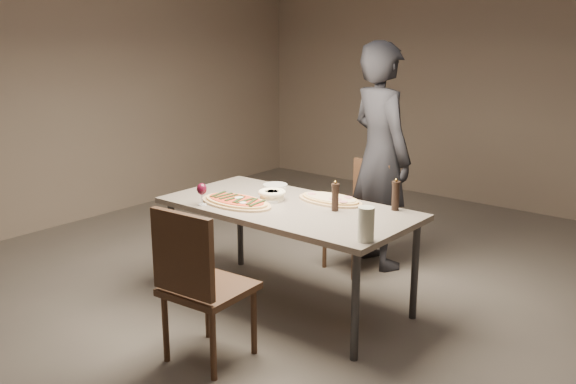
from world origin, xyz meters
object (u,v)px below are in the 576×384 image
Objects in this scene: bread_basket at (272,194)px; carafe at (366,224)px; ham_pizza at (330,199)px; chair_far at (362,209)px; zucchini_pizza at (236,201)px; pepper_mill_left at (335,197)px; dining_table at (288,213)px; diner at (381,156)px; chair_near at (198,279)px.

carafe is (1.02, -0.34, 0.06)m from bread_basket.
chair_far is at bearing 100.95° from ham_pizza.
carafe reaches higher than bread_basket.
zucchini_pizza is 2.81× the size of pepper_mill_left.
pepper_mill_left is 1.00m from chair_far.
dining_table is 1.00m from chair_far.
carafe is at bearing -43.43° from ham_pizza.
dining_table is 0.22m from bread_basket.
pepper_mill_left is 1.07m from diner.
ham_pizza is at bearing 33.77° from bread_basket.
dining_table is 0.38m from zucchini_pizza.
chair_near is at bearing -82.81° from dining_table.
pepper_mill_left reaches higher than carafe.
pepper_mill_left is at bearing 6.78° from bread_basket.
chair_near reaches higher than dining_table.
chair_near is at bearing -135.49° from carafe.
dining_table is at bearing -123.09° from ham_pizza.
dining_table is at bearing 101.97° from chair_far.
ham_pizza is (0.16, 0.28, 0.07)m from dining_table.
chair_near is (0.12, -0.99, -0.14)m from dining_table.
bread_basket is at bearing -148.81° from ham_pizza.
dining_table is 0.90m from carafe.
bread_basket is 0.95× the size of pepper_mill_left.
carafe is 0.21× the size of chair_near.
carafe reaches higher than ham_pizza.
ham_pizza is 0.88m from carafe.
zucchini_pizza is 0.72m from pepper_mill_left.
dining_table is 3.48× the size of ham_pizza.
chair_near is (0.44, -0.80, -0.22)m from zucchini_pizza.
ham_pizza is 0.28× the size of diner.
bread_basket reaches higher than zucchini_pizza.
pepper_mill_left reaches higher than chair_far.
zucchini_pizza reaches higher than dining_table.
bread_basket is 1.07m from carafe.
diner is (-0.11, 0.86, 0.17)m from ham_pizza.
chair_far is at bearing 78.92° from bread_basket.
carafe is at bearing 40.20° from chair_near.
pepper_mill_left is at bearing 9.18° from zucchini_pizza.
bread_basket is 1.00m from chair_far.
zucchini_pizza is 0.67× the size of chair_far.
chair_far is at bearing 59.35° from zucchini_pizza.
dining_table is at bearing 92.87° from chair_near.
chair_near is (-0.20, -1.09, -0.30)m from pepper_mill_left.
chair_near reaches higher than ham_pizza.
diner is at bearing 87.06° from dining_table.
dining_table is 8.70× the size of carafe.
ham_pizza is at bearing 139.15° from carafe.
chair_far is 0.48× the size of diner.
chair_near is at bearing 105.50° from chair_far.
zucchini_pizza is 0.94m from chair_near.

